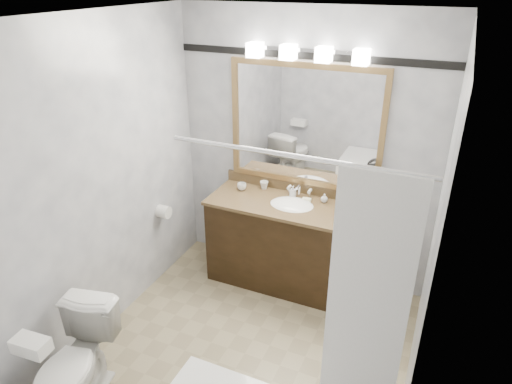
% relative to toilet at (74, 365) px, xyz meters
% --- Properties ---
extents(room, '(2.42, 2.62, 2.52)m').
position_rel_toilet_xyz_m(room, '(0.84, 0.87, 0.89)').
color(room, gray).
rests_on(room, ground).
extents(vanity, '(1.53, 0.58, 0.97)m').
position_rel_toilet_xyz_m(vanity, '(0.84, 1.89, 0.09)').
color(vanity, black).
rests_on(vanity, ground).
extents(mirror, '(1.40, 0.04, 1.10)m').
position_rel_toilet_xyz_m(mirror, '(0.84, 2.15, 1.14)').
color(mirror, '#9B7746').
rests_on(mirror, room).
extents(vanity_light_bar, '(1.02, 0.14, 0.12)m').
position_rel_toilet_xyz_m(vanity_light_bar, '(0.84, 2.10, 1.78)').
color(vanity_light_bar, silver).
rests_on(vanity_light_bar, room).
extents(accent_stripe, '(2.40, 0.01, 0.06)m').
position_rel_toilet_xyz_m(accent_stripe, '(0.84, 2.16, 1.74)').
color(accent_stripe, black).
rests_on(accent_stripe, room).
extents(tp_roll, '(0.11, 0.12, 0.12)m').
position_rel_toilet_xyz_m(tp_roll, '(-0.30, 1.53, 0.34)').
color(tp_roll, white).
rests_on(tp_roll, room).
extents(toilet, '(0.54, 0.77, 0.71)m').
position_rel_toilet_xyz_m(toilet, '(0.00, 0.00, 0.00)').
color(toilet, white).
rests_on(toilet, ground).
extents(tissue_box, '(0.23, 0.14, 0.09)m').
position_rel_toilet_xyz_m(tissue_box, '(0.00, -0.25, 0.40)').
color(tissue_box, white).
rests_on(tissue_box, toilet).
extents(coffee_maker, '(0.19, 0.24, 0.37)m').
position_rel_toilet_xyz_m(coffee_maker, '(1.47, 1.94, 0.69)').
color(coffee_maker, black).
rests_on(coffee_maker, vanity).
extents(cup_left, '(0.11, 0.11, 0.07)m').
position_rel_toilet_xyz_m(cup_left, '(0.31, 1.98, 0.53)').
color(cup_left, white).
rests_on(cup_left, vanity).
extents(cup_right, '(0.09, 0.09, 0.07)m').
position_rel_toilet_xyz_m(cup_right, '(0.49, 2.09, 0.53)').
color(cup_right, white).
rests_on(cup_right, vanity).
extents(soap_bottle_a, '(0.05, 0.05, 0.11)m').
position_rel_toilet_xyz_m(soap_bottle_a, '(0.80, 2.04, 0.55)').
color(soap_bottle_a, white).
rests_on(soap_bottle_a, vanity).
extents(soap_bottle_b, '(0.07, 0.07, 0.08)m').
position_rel_toilet_xyz_m(soap_bottle_b, '(1.09, 2.05, 0.54)').
color(soap_bottle_b, white).
rests_on(soap_bottle_b, vanity).
extents(soap_bar, '(0.08, 0.05, 0.02)m').
position_rel_toilet_xyz_m(soap_bar, '(0.94, 2.00, 0.51)').
color(soap_bar, beige).
rests_on(soap_bar, vanity).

